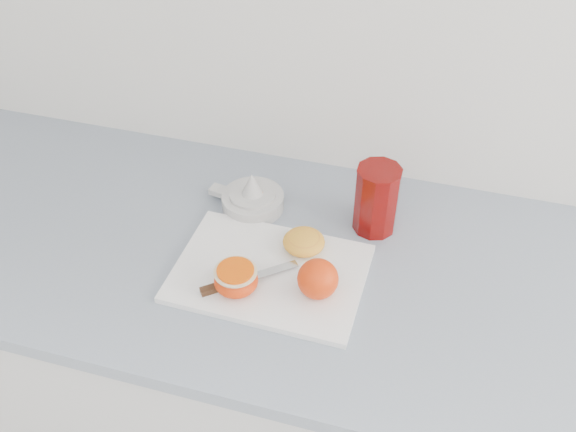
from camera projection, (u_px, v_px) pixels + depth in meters
The scene contains 8 objects.
counter at pixel (288, 391), 1.49m from camera, with size 2.56×0.64×0.89m.
cutting_board at pixel (270, 273), 1.16m from camera, with size 0.34×0.24×0.01m, color white.
whole_orange at pixel (318, 279), 1.09m from camera, with size 0.07×0.07×0.07m.
half_orange at pixel (236, 279), 1.11m from camera, with size 0.08×0.08×0.05m.
squeezed_shell at pixel (304, 241), 1.19m from camera, with size 0.08×0.08×0.03m.
paring_knife at pixel (231, 283), 1.13m from camera, with size 0.15×0.13×0.01m.
citrus_juicer at pixel (252, 198), 1.29m from camera, with size 0.16×0.13×0.08m.
red_tumbler at pixel (376, 201), 1.22m from camera, with size 0.09×0.09×0.14m.
Camera 1 is at (0.30, 0.88, 1.74)m, focal length 40.00 mm.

